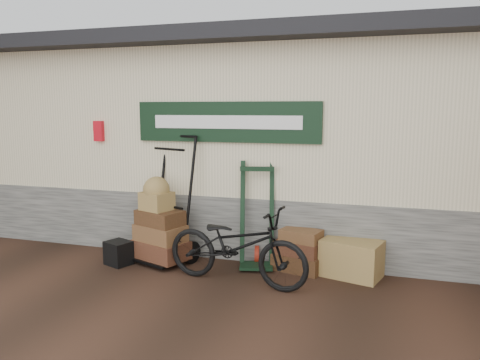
% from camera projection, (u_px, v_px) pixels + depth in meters
% --- Properties ---
extents(ground, '(80.00, 80.00, 0.00)m').
position_uv_depth(ground, '(225.00, 287.00, 5.65)').
color(ground, black).
rests_on(ground, ground).
extents(station_building, '(14.40, 4.10, 3.20)m').
position_uv_depth(station_building, '(276.00, 139.00, 7.99)').
color(station_building, '#4C4C47').
rests_on(station_building, ground).
extents(porter_trolley, '(1.08, 0.95, 1.81)m').
position_uv_depth(porter_trolley, '(170.00, 198.00, 6.52)').
color(porter_trolley, black).
rests_on(porter_trolley, ground).
extents(green_barrow, '(0.60, 0.54, 1.43)m').
position_uv_depth(green_barrow, '(257.00, 215.00, 6.29)').
color(green_barrow, black).
rests_on(green_barrow, ground).
extents(suitcase_stack, '(0.72, 0.56, 0.57)m').
position_uv_depth(suitcase_stack, '(299.00, 249.00, 6.19)').
color(suitcase_stack, '#3D2813').
rests_on(suitcase_stack, ground).
extents(wicker_hamper, '(0.83, 0.65, 0.47)m').
position_uv_depth(wicker_hamper, '(351.00, 258.00, 5.97)').
color(wicker_hamper, olive).
rests_on(wicker_hamper, ground).
extents(black_trunk, '(0.41, 0.38, 0.33)m').
position_uv_depth(black_trunk, '(119.00, 253.00, 6.44)').
color(black_trunk, black).
rests_on(black_trunk, ground).
extents(bicycle, '(0.89, 1.92, 1.07)m').
position_uv_depth(bicycle, '(237.00, 241.00, 5.68)').
color(bicycle, black).
rests_on(bicycle, ground).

